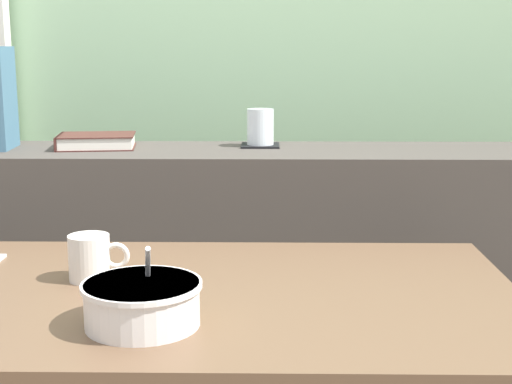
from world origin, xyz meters
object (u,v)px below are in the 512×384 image
(breakfast_table, at_px, (176,348))
(ceramic_mug, at_px, (91,258))
(coaster_square, at_px, (260,145))
(soup_bowl, at_px, (142,304))
(juice_glass, at_px, (260,129))
(closed_book, at_px, (96,141))

(breakfast_table, height_order, ceramic_mug, ceramic_mug)
(breakfast_table, xyz_separation_m, ceramic_mug, (-0.16, 0.06, 0.15))
(coaster_square, xyz_separation_m, soup_bowl, (-0.17, -0.86, -0.13))
(coaster_square, bearing_deg, ceramic_mug, -115.47)
(juice_glass, distance_m, closed_book, 0.43)
(coaster_square, xyz_separation_m, ceramic_mug, (-0.31, -0.64, -0.12))
(juice_glass, bearing_deg, coaster_square, -90.00)
(breakfast_table, bearing_deg, ceramic_mug, 159.02)
(breakfast_table, bearing_deg, soup_bowl, -100.58)
(juice_glass, height_order, soup_bowl, juice_glass)
(juice_glass, distance_m, soup_bowl, 0.90)
(breakfast_table, xyz_separation_m, soup_bowl, (-0.03, -0.16, 0.14))
(ceramic_mug, bearing_deg, coaster_square, 64.53)
(juice_glass, bearing_deg, soup_bowl, -101.34)
(coaster_square, bearing_deg, closed_book, -175.19)
(breakfast_table, xyz_separation_m, juice_glass, (0.14, 0.70, 0.32))
(soup_bowl, relative_size, ceramic_mug, 1.65)
(closed_book, xyz_separation_m, soup_bowl, (0.25, -0.83, -0.15))
(juice_glass, distance_m, ceramic_mug, 0.73)
(breakfast_table, relative_size, juice_glass, 12.98)
(closed_book, distance_m, ceramic_mug, 0.63)
(juice_glass, relative_size, ceramic_mug, 0.83)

